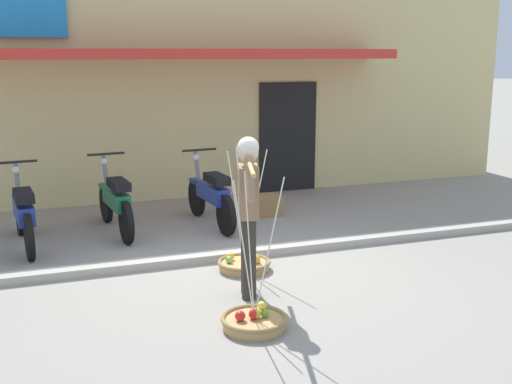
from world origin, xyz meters
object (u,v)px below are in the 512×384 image
motorcycle_third_in_row (211,196)px  fruit_vendor (248,206)px  motorcycle_nearest_shop (23,214)px  wooden_crate (266,205)px  fruit_basket_right_side (254,320)px  fruit_basket_left_side (244,264)px  motorcycle_second_in_row (116,202)px

motorcycle_third_in_row → fruit_vendor: bearing=-97.7°
motorcycle_nearest_shop → wooden_crate: 3.64m
fruit_basket_right_side → wooden_crate: size_ratio=3.30×
motorcycle_nearest_shop → wooden_crate: (3.60, 0.51, -0.29)m
motorcycle_third_in_row → wooden_crate: motorcycle_third_in_row is taller
fruit_basket_right_side → motorcycle_nearest_shop: size_ratio=0.80×
motorcycle_nearest_shop → motorcycle_third_in_row: same height
fruit_basket_left_side → fruit_vendor: bearing=-105.2°
fruit_basket_left_side → motorcycle_second_in_row: fruit_basket_left_side is taller
fruit_basket_left_side → motorcycle_third_in_row: size_ratio=0.80×
motorcycle_second_in_row → motorcycle_third_in_row: size_ratio=1.00×
fruit_vendor → motorcycle_nearest_shop: 3.47m
motorcycle_third_in_row → wooden_crate: (0.98, 0.29, -0.29)m
motorcycle_second_in_row → wooden_crate: 2.39m
motorcycle_third_in_row → motorcycle_second_in_row: bearing=176.7°
fruit_basket_left_side → motorcycle_second_in_row: (-1.21, 2.12, 0.38)m
fruit_vendor → motorcycle_nearest_shop: size_ratio=0.93×
motorcycle_third_in_row → motorcycle_nearest_shop: bearing=-175.1°
fruit_basket_left_side → wooden_crate: size_ratio=3.30×
motorcycle_nearest_shop → motorcycle_second_in_row: size_ratio=1.00×
motorcycle_second_in_row → wooden_crate: (2.37, 0.21, -0.29)m
motorcycle_second_in_row → wooden_crate: bearing=5.0°
fruit_basket_left_side → motorcycle_nearest_shop: fruit_basket_left_side is taller
motorcycle_nearest_shop → motorcycle_third_in_row: size_ratio=1.00×
fruit_basket_right_side → motorcycle_third_in_row: 3.67m
wooden_crate → fruit_basket_left_side: bearing=-116.3°
motorcycle_third_in_row → wooden_crate: bearing=16.2°
fruit_basket_right_side → wooden_crate: (1.58, 3.89, 0.08)m
fruit_basket_right_side → motorcycle_nearest_shop: fruit_basket_right_side is taller
fruit_basket_right_side → motorcycle_nearest_shop: 3.96m
fruit_vendor → fruit_basket_right_side: 1.21m
motorcycle_second_in_row → fruit_basket_left_side: bearing=-60.2°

